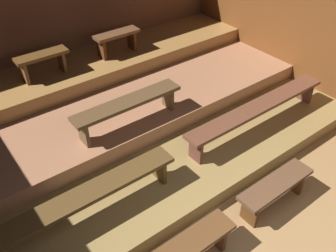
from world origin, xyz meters
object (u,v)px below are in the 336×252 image
bench_floor_left (189,248)px  bench_middle_center (128,105)px  bench_floor_right (275,188)px  bench_lower_left (69,206)px  bench_upper_left (42,60)px  bench_upper_right (116,38)px  bench_lower_right (258,109)px

bench_floor_left → bench_middle_center: bench_middle_center is taller
bench_floor_left → bench_floor_right: 1.38m
bench_lower_left → bench_middle_center: size_ratio=1.62×
bench_upper_left → bench_upper_right: 1.34m
bench_floor_left → bench_lower_left: bearing=128.0°
bench_middle_center → bench_upper_right: bearing=63.4°
bench_floor_left → bench_lower_left: 1.34m
bench_lower_right → bench_lower_left: bearing=180.0°
bench_floor_left → bench_floor_right: (1.38, 0.00, 0.00)m
bench_lower_left → bench_lower_right: same height
bench_lower_left → bench_middle_center: (1.36, 0.95, 0.22)m
bench_floor_right → bench_upper_right: 3.67m
bench_lower_right → bench_middle_center: size_ratio=1.62×
bench_floor_left → bench_lower_right: bearing=25.3°
bench_middle_center → bench_upper_right: bench_upper_right is taller
bench_lower_left → bench_lower_right: (3.00, 0.00, 0.00)m
bench_floor_left → bench_upper_right: size_ratio=1.35×
bench_lower_left → bench_lower_right: 3.00m
bench_lower_left → bench_middle_center: bearing=34.8°
bench_floor_right → bench_upper_right: size_ratio=1.35×
bench_floor_right → bench_upper_right: bench_upper_right is taller
bench_floor_left → bench_lower_right: 2.44m
bench_lower_right → bench_floor_left: bearing=-154.7°
bench_floor_left → bench_lower_left: size_ratio=0.42×
bench_floor_right → bench_upper_left: bearing=110.7°
bench_lower_right → bench_middle_center: (-1.64, 0.95, 0.22)m
bench_lower_left → bench_upper_right: (2.17, 2.56, 0.43)m
bench_middle_center → bench_upper_right: size_ratio=2.01×
bench_floor_left → bench_middle_center: 2.12m
bench_floor_left → bench_upper_left: size_ratio=1.35×
bench_lower_right → bench_upper_left: 3.39m
bench_floor_right → bench_middle_center: (-0.83, 1.99, 0.49)m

